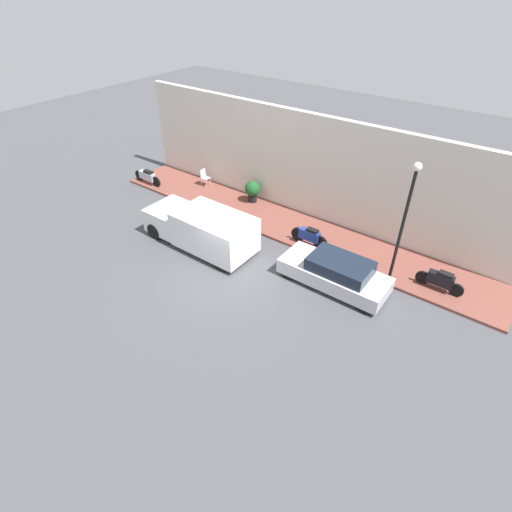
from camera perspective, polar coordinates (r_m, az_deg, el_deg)
name	(u,v)px	position (r m, az deg, el deg)	size (l,w,h in m)	color
ground_plane	(224,274)	(16.41, -4.58, -2.63)	(60.00, 60.00, 0.00)	#47474C
sidewalk	(287,225)	(19.45, 4.39, 4.47)	(2.82, 19.87, 0.12)	brown
building_facade	(307,167)	(19.51, 7.29, 12.55)	(0.30, 19.87, 5.04)	silver
parked_car	(335,273)	(15.76, 11.27, -2.34)	(1.68, 4.26, 1.27)	silver
delivery_van	(201,227)	(17.75, -7.86, 4.06)	(2.06, 5.28, 1.76)	white
motorcycle_black	(441,280)	(16.73, 24.86, -3.16)	(0.30, 1.80, 0.84)	black
motorcycle_blue	(309,236)	(17.76, 7.65, 2.85)	(0.30, 1.80, 0.86)	navy
scooter_silver	(147,176)	(23.89, -15.25, 10.94)	(0.30, 2.02, 0.79)	#B7B7BF
streetlamp	(406,211)	(15.14, 20.65, 6.00)	(0.31, 0.31, 4.93)	black
potted_plant	(252,190)	(21.03, -0.51, 9.41)	(0.79, 0.79, 1.13)	black
cafe_chair	(204,176)	(23.00, -7.38, 11.22)	(0.40, 0.40, 0.94)	silver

